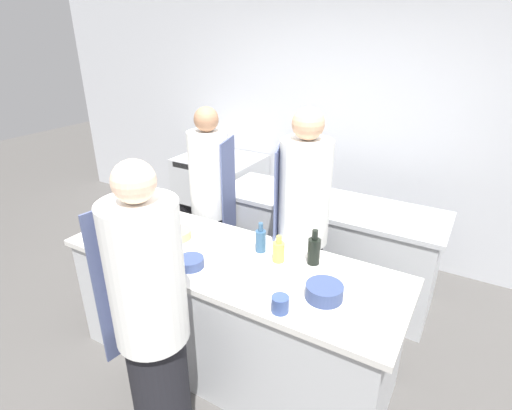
{
  "coord_description": "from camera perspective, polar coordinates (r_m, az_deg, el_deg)",
  "views": [
    {
      "loc": [
        1.31,
        -1.87,
        2.28
      ],
      "look_at": [
        0.0,
        0.35,
        1.14
      ],
      "focal_mm": 28.0,
      "sensor_mm": 36.0,
      "label": 1
    }
  ],
  "objects": [
    {
      "name": "bowl_ceramic_blue",
      "position": [
        2.94,
        -11.18,
        -4.11
      ],
      "size": [
        0.2,
        0.2,
        0.06
      ],
      "color": "tan",
      "rests_on": "prep_counter"
    },
    {
      "name": "bowl_prep_small",
      "position": [
        2.31,
        9.72,
        -12.11
      ],
      "size": [
        0.21,
        0.21,
        0.09
      ],
      "color": "navy",
      "rests_on": "prep_counter"
    },
    {
      "name": "chef_at_prep_near",
      "position": [
        2.21,
        -14.61,
        -16.15
      ],
      "size": [
        0.41,
        0.39,
        1.77
      ],
      "rotation": [
        0.0,
        0.0,
        1.43
      ],
      "color": "black",
      "rests_on": "ground_plane"
    },
    {
      "name": "bottle_olive_oil",
      "position": [
        2.7,
        0.67,
        -5.04
      ],
      "size": [
        0.07,
        0.07,
        0.21
      ],
      "color": "#2D5175",
      "rests_on": "prep_counter"
    },
    {
      "name": "cup",
      "position": [
        2.19,
        3.46,
        -13.95
      ],
      "size": [
        0.09,
        0.09,
        0.09
      ],
      "color": "#33477F",
      "rests_on": "prep_counter"
    },
    {
      "name": "bottle_wine",
      "position": [
        2.59,
        8.27,
        -6.42
      ],
      "size": [
        0.08,
        0.08,
        0.24
      ],
      "color": "black",
      "rests_on": "prep_counter"
    },
    {
      "name": "bowl_mixing_large",
      "position": [
        2.59,
        -9.31,
        -8.11
      ],
      "size": [
        0.17,
        0.17,
        0.06
      ],
      "color": "navy",
      "rests_on": "prep_counter"
    },
    {
      "name": "chef_at_pass_far",
      "position": [
        2.98,
        6.6,
        -3.65
      ],
      "size": [
        0.43,
        0.42,
        1.82
      ],
      "rotation": [
        0.0,
        0.0,
        1.92
      ],
      "color": "black",
      "rests_on": "ground_plane"
    },
    {
      "name": "ground_plane",
      "position": [
        3.23,
        -3.39,
        -21.22
      ],
      "size": [
        16.0,
        16.0,
        0.0
      ],
      "primitive_type": "plane",
      "color": "#4C4947"
    },
    {
      "name": "cutting_board",
      "position": [
        3.05,
        -17.46,
        -4.32
      ],
      "size": [
        0.39,
        0.19,
        0.01
      ],
      "color": "tan",
      "rests_on": "prep_counter"
    },
    {
      "name": "oven_range",
      "position": [
        4.77,
        -5.02,
        1.42
      ],
      "size": [
        0.91,
        0.74,
        0.93
      ],
      "color": "#B7BABC",
      "rests_on": "ground_plane"
    },
    {
      "name": "wall_back",
      "position": [
        4.3,
        12.39,
        11.49
      ],
      "size": [
        8.0,
        0.06,
        2.8
      ],
      "color": "silver",
      "rests_on": "ground_plane"
    },
    {
      "name": "bottle_vinegar",
      "position": [
        2.6,
        3.25,
        -6.6
      ],
      "size": [
        0.08,
        0.08,
        0.18
      ],
      "color": "#B2A84C",
      "rests_on": "prep_counter"
    },
    {
      "name": "pass_counter",
      "position": [
        3.75,
        9.75,
        -5.78
      ],
      "size": [
        2.0,
        0.66,
        0.89
      ],
      "color": "#B7BABC",
      "rests_on": "ground_plane"
    },
    {
      "name": "chef_at_stove",
      "position": [
        3.5,
        -6.46,
        -0.12
      ],
      "size": [
        0.38,
        0.37,
        1.72
      ],
      "rotation": [
        0.0,
        0.0,
        -1.32
      ],
      "color": "black",
      "rests_on": "ground_plane"
    },
    {
      "name": "prep_counter",
      "position": [
        2.93,
        -3.6,
        -15.01
      ],
      "size": [
        2.31,
        0.81,
        0.89
      ],
      "color": "#B7BABC",
      "rests_on": "ground_plane"
    }
  ]
}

